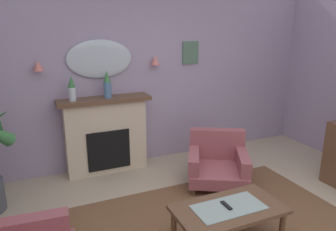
# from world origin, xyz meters

# --- Properties ---
(wall_back) EXTENTS (6.91, 0.10, 2.94)m
(wall_back) POSITION_xyz_m (0.00, 2.52, 1.47)
(wall_back) COLOR #9E8CA8
(wall_back) RESTS_ON ground
(fireplace) EXTENTS (1.36, 0.36, 1.16)m
(fireplace) POSITION_xyz_m (-0.73, 2.30, 0.57)
(fireplace) COLOR beige
(fireplace) RESTS_ON ground
(mantel_vase_centre) EXTENTS (0.10, 0.10, 0.35)m
(mantel_vase_centre) POSITION_xyz_m (-1.18, 2.27, 1.34)
(mantel_vase_centre) COLOR silver
(mantel_vase_centre) RESTS_ON fireplace
(mantel_vase_right) EXTENTS (0.11, 0.11, 0.40)m
(mantel_vase_right) POSITION_xyz_m (-0.68, 2.27, 1.35)
(mantel_vase_right) COLOR #4C7093
(mantel_vase_right) RESTS_ON fireplace
(wall_mirror) EXTENTS (0.96, 0.06, 0.56)m
(wall_mirror) POSITION_xyz_m (-0.73, 2.44, 1.71)
(wall_mirror) COLOR #B2BCC6
(wall_sconce_left) EXTENTS (0.14, 0.14, 0.14)m
(wall_sconce_left) POSITION_xyz_m (-1.58, 2.39, 1.66)
(wall_sconce_left) COLOR #D17066
(wall_sconce_right) EXTENTS (0.14, 0.14, 0.14)m
(wall_sconce_right) POSITION_xyz_m (0.12, 2.39, 1.66)
(wall_sconce_right) COLOR #D17066
(framed_picture) EXTENTS (0.28, 0.03, 0.36)m
(framed_picture) POSITION_xyz_m (0.77, 2.45, 1.75)
(framed_picture) COLOR #4C6B56
(coffee_table) EXTENTS (1.10, 0.60, 0.45)m
(coffee_table) POSITION_xyz_m (-0.04, 0.05, 0.38)
(coffee_table) COLOR brown
(coffee_table) RESTS_ON ground
(tv_remote) EXTENTS (0.04, 0.16, 0.02)m
(tv_remote) POSITION_xyz_m (-0.06, 0.07, 0.45)
(tv_remote) COLOR black
(tv_remote) RESTS_ON coffee_table
(armchair_by_coffee_table) EXTENTS (1.10, 1.10, 0.71)m
(armchair_by_coffee_table) POSITION_xyz_m (0.63, 1.29, 0.31)
(armchair_by_coffee_table) COLOR #934C51
(armchair_by_coffee_table) RESTS_ON ground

